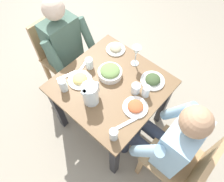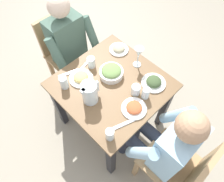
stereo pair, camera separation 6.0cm
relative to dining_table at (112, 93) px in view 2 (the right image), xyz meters
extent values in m
plane|color=#9E937F|center=(0.00, 0.00, -0.58)|extent=(8.00, 8.00, 0.00)
cube|color=brown|center=(0.00, 0.00, 0.12)|extent=(0.83, 0.83, 0.03)
cube|color=#232328|center=(-0.36, -0.36, -0.24)|extent=(0.06, 0.06, 0.68)
cube|color=#232328|center=(0.36, -0.36, -0.24)|extent=(0.06, 0.06, 0.68)
cube|color=#232328|center=(-0.36, 0.36, -0.24)|extent=(0.06, 0.06, 0.68)
cube|color=#232328|center=(0.36, 0.36, -0.24)|extent=(0.06, 0.06, 0.68)
cube|color=tan|center=(0.12, -0.88, -0.37)|extent=(0.04, 0.04, 0.41)
cube|color=tan|center=(-0.22, -0.54, -0.37)|extent=(0.04, 0.04, 0.41)
cube|color=tan|center=(0.12, -0.54, -0.37)|extent=(0.04, 0.04, 0.41)
cube|color=tan|center=(-0.05, -0.71, -0.16)|extent=(0.40, 0.40, 0.03)
cube|color=tan|center=(-0.05, -0.89, 0.07)|extent=(0.38, 0.04, 0.42)
cube|color=tan|center=(0.23, 0.88, -0.37)|extent=(0.04, 0.04, 0.41)
cube|color=tan|center=(-0.11, 0.88, -0.37)|extent=(0.04, 0.04, 0.41)
cube|color=tan|center=(0.23, 0.54, -0.37)|extent=(0.04, 0.04, 0.41)
cube|color=tan|center=(-0.11, 0.54, -0.37)|extent=(0.04, 0.04, 0.41)
cube|color=tan|center=(0.06, 0.71, -0.16)|extent=(0.40, 0.40, 0.03)
cube|color=tan|center=(0.06, 0.89, 0.07)|extent=(0.38, 0.04, 0.42)
cube|color=#9EC6E0|center=(-0.05, -0.68, 0.11)|extent=(0.32, 0.20, 0.50)
sphere|color=tan|center=(-0.05, -0.68, 0.48)|extent=(0.19, 0.19, 0.19)
cylinder|color=#2D3342|center=(-0.14, -0.49, -0.17)|extent=(0.11, 0.38, 0.11)
cylinder|color=#2D3342|center=(-0.14, -0.30, -0.36)|extent=(0.10, 0.10, 0.44)
cylinder|color=#9EC6E0|center=(-0.25, -0.54, 0.13)|extent=(0.08, 0.23, 0.37)
cylinder|color=#2D3342|center=(0.03, -0.49, -0.17)|extent=(0.11, 0.38, 0.11)
cylinder|color=#2D3342|center=(0.03, -0.30, -0.36)|extent=(0.10, 0.10, 0.44)
cylinder|color=#9EC6E0|center=(0.15, -0.54, 0.13)|extent=(0.08, 0.23, 0.37)
cube|color=#4C6B5B|center=(0.06, 0.68, 0.11)|extent=(0.32, 0.20, 0.50)
sphere|color=beige|center=(0.06, 0.68, 0.48)|extent=(0.19, 0.19, 0.19)
cylinder|color=#2D3342|center=(0.15, 0.49, -0.17)|extent=(0.11, 0.38, 0.11)
cylinder|color=#2D3342|center=(0.15, 0.30, -0.36)|extent=(0.10, 0.10, 0.44)
cylinder|color=#4C6B5B|center=(0.26, 0.54, 0.13)|extent=(0.08, 0.23, 0.37)
cylinder|color=#2D3342|center=(-0.02, 0.49, -0.17)|extent=(0.11, 0.38, 0.11)
cylinder|color=#2D3342|center=(-0.02, 0.30, -0.36)|extent=(0.10, 0.10, 0.44)
cylinder|color=#4C6B5B|center=(-0.14, 0.54, 0.13)|extent=(0.08, 0.23, 0.37)
cylinder|color=silver|center=(-0.22, 0.01, 0.23)|extent=(0.12, 0.12, 0.19)
cube|color=silver|center=(-0.14, 0.01, 0.24)|extent=(0.02, 0.02, 0.11)
cube|color=silver|center=(-0.27, 0.01, 0.31)|extent=(0.04, 0.03, 0.02)
cylinder|color=white|center=(0.06, 0.07, 0.16)|extent=(0.20, 0.20, 0.05)
ellipsoid|color=#759951|center=(0.06, 0.07, 0.19)|extent=(0.16, 0.16, 0.06)
cylinder|color=white|center=(0.25, -0.23, 0.14)|extent=(0.20, 0.20, 0.01)
ellipsoid|color=#3D512D|center=(0.25, -0.23, 0.16)|extent=(0.12, 0.12, 0.06)
cylinder|color=white|center=(0.31, 0.22, 0.14)|extent=(0.17, 0.17, 0.01)
ellipsoid|color=#B7AD89|center=(0.31, 0.22, 0.15)|extent=(0.11, 0.11, 0.05)
cylinder|color=white|center=(-0.04, -0.28, 0.14)|extent=(0.19, 0.19, 0.01)
ellipsoid|color=#CC5B33|center=(-0.04, -0.28, 0.15)|extent=(0.12, 0.12, 0.04)
cylinder|color=white|center=(-0.14, 0.21, 0.14)|extent=(0.20, 0.20, 0.01)
ellipsoid|color=#E0C670|center=(-0.14, 0.21, 0.16)|extent=(0.12, 0.12, 0.06)
cylinder|color=silver|center=(0.08, -0.19, 0.17)|extent=(0.07, 0.07, 0.09)
cylinder|color=silver|center=(-0.28, 0.24, 0.19)|extent=(0.06, 0.06, 0.11)
cylinder|color=silver|center=(0.10, -0.27, 0.18)|extent=(0.06, 0.06, 0.10)
cylinder|color=silver|center=(0.01, 0.26, 0.18)|extent=(0.06, 0.06, 0.10)
cylinder|color=silver|center=(-0.32, -0.31, 0.18)|extent=(0.06, 0.06, 0.10)
cylinder|color=silver|center=(0.30, -0.01, 0.13)|extent=(0.07, 0.07, 0.01)
cylinder|color=silver|center=(0.30, -0.01, 0.19)|extent=(0.01, 0.01, 0.10)
cone|color=silver|center=(0.30, -0.01, 0.28)|extent=(0.08, 0.08, 0.09)
cube|color=silver|center=(-0.19, 0.33, 0.13)|extent=(0.17, 0.08, 0.01)
cube|color=silver|center=(0.00, 0.31, 0.13)|extent=(0.18, 0.07, 0.01)
cube|color=silver|center=(-0.18, -0.31, 0.13)|extent=(0.17, 0.08, 0.01)
camera|label=1|loc=(-0.73, -0.66, 1.55)|focal=34.02mm
camera|label=2|loc=(-0.68, -0.70, 1.55)|focal=34.02mm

